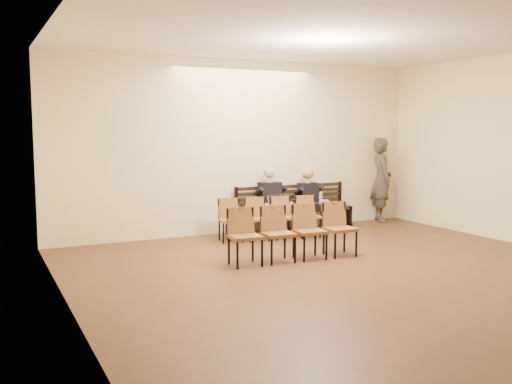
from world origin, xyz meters
The scene contains 11 objects.
ground centered at (0.00, 0.00, 0.00)m, with size 10.00×10.00×0.00m, color #54311C.
room_walls centered at (0.00, 0.79, 2.54)m, with size 8.02×10.01×3.51m.
bench centered at (1.04, 4.65, 0.23)m, with size 2.60×0.90×0.45m, color black.
seated_man centered at (0.42, 4.53, 0.67)m, with size 0.55×0.77×1.33m, color black, non-canonical shape.
seated_woman centered at (1.33, 4.53, 0.59)m, with size 0.50×0.70×1.17m, color black, non-canonical shape.
laptop centered at (0.46, 4.35, 0.56)m, with size 0.30×0.24×0.22m, color silver.
water_bottle centered at (1.43, 4.28, 0.58)m, with size 0.08×0.08×0.25m, color silver.
bag centered at (-0.44, 4.42, 0.13)m, with size 0.36×0.24×0.26m, color black.
passerby centered at (3.36, 4.75, 1.10)m, with size 0.80×0.53×2.20m, color #3C3631.
chair_row_front centered at (0.11, 4.00, 0.41)m, with size 1.99×0.45×0.82m, color brown.
chair_row_back centered at (-0.35, 2.29, 0.45)m, with size 2.19×0.49×0.90m, color brown.
Camera 1 is at (-4.94, -5.55, 2.16)m, focal length 40.00 mm.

